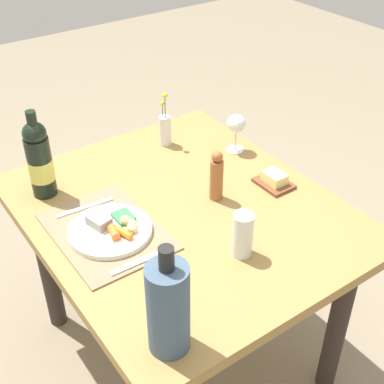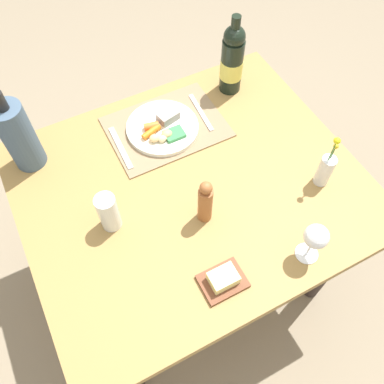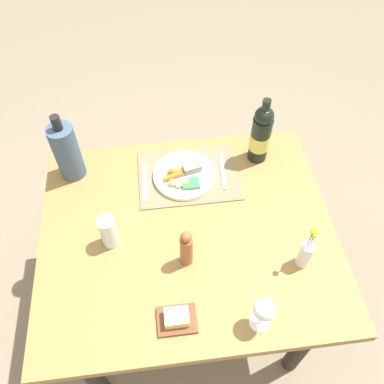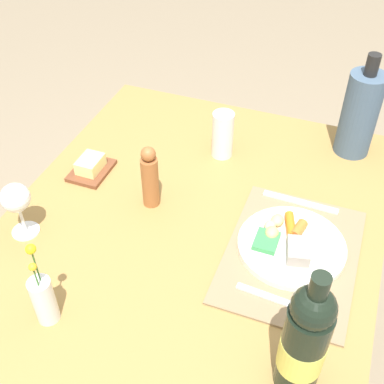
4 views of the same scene
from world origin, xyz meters
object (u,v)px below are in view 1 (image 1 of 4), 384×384
object	(u,v)px
water_tumbler	(242,237)
butter_dish	(274,180)
knife	(141,261)
pepper_mill	(217,176)
fork	(85,207)
flower_vase	(165,129)
wine_glass	(236,125)
cooler_bottle	(168,307)
wine_bottle	(39,160)
dinner_plate	(111,229)
dining_table	(182,233)

from	to	relation	value
water_tumbler	butter_dish	bearing A→B (deg)	123.24
knife	water_tumbler	bearing A→B (deg)	64.38
pepper_mill	fork	bearing A→B (deg)	-116.61
flower_vase	wine_glass	world-z (taller)	flower_vase
cooler_bottle	wine_bottle	size ratio (longest dim) A/B	1.00
flower_vase	butter_dish	xyz separation A→B (m)	(0.47, 0.16, -0.05)
fork	water_tumbler	size ratio (longest dim) A/B	1.38
dinner_plate	water_tumbler	distance (m)	0.41
flower_vase	dining_table	bearing A→B (deg)	-25.62
wine_glass	dining_table	bearing A→B (deg)	-63.36
dining_table	cooler_bottle	distance (m)	0.61
pepper_mill	butter_dish	bearing A→B (deg)	75.23
pepper_mill	flower_vase	distance (m)	0.41
fork	wine_glass	distance (m)	0.66
cooler_bottle	wine_glass	size ratio (longest dim) A/B	2.06
knife	wine_bottle	xyz separation A→B (m)	(-0.50, -0.09, 0.13)
cooler_bottle	wine_bottle	world-z (taller)	same
flower_vase	cooler_bottle	world-z (taller)	cooler_bottle
dining_table	butter_dish	distance (m)	0.37
fork	pepper_mill	bearing A→B (deg)	67.53
water_tumbler	wine_glass	size ratio (longest dim) A/B	0.94
knife	wine_glass	bearing A→B (deg)	120.20
knife	wine_glass	size ratio (longest dim) A/B	1.32
wine_glass	flower_vase	bearing A→B (deg)	-135.38
fork	wine_bottle	xyz separation A→B (m)	(-0.17, -0.07, 0.13)
dining_table	dinner_plate	distance (m)	0.29
flower_vase	wine_glass	size ratio (longest dim) A/B	1.46
dinner_plate	wine_glass	xyz separation A→B (m)	(-0.18, 0.64, 0.09)
wine_bottle	wine_glass	xyz separation A→B (m)	(0.15, 0.72, -0.02)
dining_table	butter_dish	size ratio (longest dim) A/B	8.63
wine_glass	fork	bearing A→B (deg)	-88.89
flower_vase	water_tumbler	xyz separation A→B (m)	(0.68, -0.17, -0.00)
fork	flower_vase	xyz separation A→B (m)	(-0.21, 0.46, 0.06)
dinner_plate	fork	bearing A→B (deg)	-175.87
flower_vase	water_tumbler	distance (m)	0.70
dining_table	fork	size ratio (longest dim) A/B	5.66
wine_bottle	wine_glass	distance (m)	0.74
dinner_plate	knife	bearing A→B (deg)	2.64
wine_bottle	water_tumbler	bearing A→B (deg)	29.29
dining_table	knife	size ratio (longest dim) A/B	5.53
butter_dish	water_tumbler	bearing A→B (deg)	-56.76
cooler_bottle	wine_glass	world-z (taller)	cooler_bottle
dining_table	cooler_bottle	world-z (taller)	cooler_bottle
cooler_bottle	wine_bottle	xyz separation A→B (m)	(-0.79, 0.01, 0.00)
dining_table	wine_bottle	xyz separation A→B (m)	(-0.35, -0.34, 0.25)
flower_vase	water_tumbler	bearing A→B (deg)	-14.04
dining_table	cooler_bottle	xyz separation A→B (m)	(0.45, -0.34, 0.24)
fork	flower_vase	size ratio (longest dim) A/B	0.89
dinner_plate	butter_dish	size ratio (longest dim) A/B	2.02
water_tumbler	flower_vase	bearing A→B (deg)	165.96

